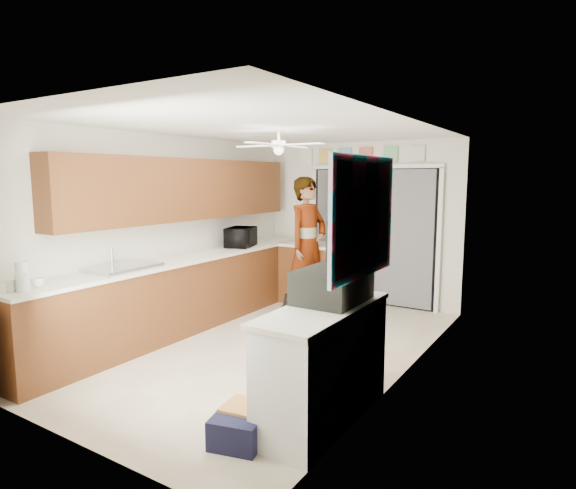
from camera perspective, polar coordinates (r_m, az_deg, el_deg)
The scene contains 41 objects.
floor at distance 5.77m, azimuth -2.16°, elevation -11.85°, with size 5.00×5.00×0.00m, color beige.
ceiling at distance 5.46m, azimuth -2.30°, elevation 13.67°, with size 5.00×5.00×0.00m, color white.
wall_back at distance 7.66m, azimuth 8.41°, elevation 2.58°, with size 3.20×3.20×0.00m, color silver.
wall_front at distance 3.72m, azimuth -24.59°, elevation -3.69°, with size 3.20×3.20×0.00m, color silver.
wall_left at distance 6.51m, azimuth -13.93°, elevation 1.50°, with size 5.00×5.00×0.00m, color silver.
wall_right at distance 4.77m, azimuth 13.84°, elevation -0.79°, with size 5.00×5.00×0.00m, color silver.
left_base_cabinets at distance 6.44m, azimuth -11.83°, elevation -5.74°, with size 0.60×4.80×0.90m, color brown.
left_countertop at distance 6.34m, azimuth -11.88°, elevation -1.62°, with size 0.62×4.80×0.04m, color white.
upper_cabinets at distance 6.50m, azimuth -11.83°, elevation 6.41°, with size 0.32×4.00×0.80m, color brown.
sink_basin at distance 5.67m, azimuth -18.93°, elevation -2.65°, with size 0.50×0.76×0.06m, color silver.
faucet at distance 5.80m, azimuth -20.16°, elevation -1.52°, with size 0.03×0.03×0.22m, color silver.
peninsula_base at distance 7.55m, azimuth 3.27°, elevation -3.57°, with size 1.00×0.60×0.90m, color brown.
peninsula_top at distance 7.47m, azimuth 3.30°, elevation -0.03°, with size 1.04×0.64×0.04m, color white.
back_opening_recess at distance 7.56m, azimuth 10.02°, elevation 0.94°, with size 2.00×0.06×2.10m, color black.
curtain_panel at distance 7.52m, azimuth 9.91°, elevation 0.91°, with size 1.90×0.03×2.05m, color slate.
door_trim_left at distance 7.97m, azimuth 3.14°, elevation 1.41°, with size 0.06×0.04×2.10m, color white.
door_trim_right at distance 7.21m, azimuth 17.46°, elevation 0.36°, with size 0.06×0.04×2.10m, color white.
door_trim_head at distance 7.47m, azimuth 10.14°, elevation 9.09°, with size 2.10×0.04×0.06m, color white.
header_frame_0 at distance 7.87m, azimuth 4.42°, elevation 10.43°, with size 0.22×0.02×0.22m, color gold.
header_frame_1 at distance 7.71m, azimuth 6.75°, elevation 10.45°, with size 0.22×0.02×0.22m, color #53A5DD.
header_frame_2 at distance 7.57m, azimuth 9.19°, elevation 10.46°, with size 0.22×0.02×0.22m, color #C65C4A.
header_frame_3 at distance 7.42m, azimuth 12.08°, elevation 10.44°, with size 0.22×0.02×0.22m, color #68B77B.
header_frame_4 at distance 7.29m, azimuth 15.08°, elevation 10.39°, with size 0.22×0.02×0.22m, color beige.
route66_sign at distance 8.04m, azimuth 2.17°, elevation 10.40°, with size 0.22×0.02×0.26m, color silver.
right_counter_base at distance 4.00m, azimuth 4.28°, elevation -14.18°, with size 0.50×1.40×0.90m, color white.
right_counter_top at distance 3.85m, azimuth 4.22°, elevation -7.66°, with size 0.54×1.44×0.04m, color white.
abstract_painting at distance 3.80m, azimuth 8.96°, elevation 3.25°, with size 0.03×1.15×0.95m, color #FF5D99.
ceiling_fan at distance 5.61m, azimuth -1.11°, elevation 11.68°, with size 1.14×1.14×0.24m, color white.
microwave at distance 7.13m, azimuth -5.61°, elevation 0.88°, with size 0.52×0.35×0.29m, color black.
cup at distance 5.06m, azimuth -27.56°, elevation -4.04°, with size 0.11×0.11×0.09m, color white.
jar_a at distance 4.93m, azimuth -28.95°, elevation -4.02°, with size 0.11×0.11×0.16m, color silver.
jar_b at distance 4.96m, azimuth -30.00°, elevation -4.28°, with size 0.07×0.07×0.11m, color silver.
paper_towel_roll at distance 5.11m, azimuth -28.99°, elevation -3.15°, with size 0.11×0.11×0.24m, color white.
suitcase at distance 3.98m, azimuth 5.28°, elevation -4.82°, with size 0.48×0.64×0.27m, color black.
suitcase_rim at distance 4.01m, azimuth 5.26°, elevation -6.35°, with size 0.44×0.58×0.02m, color yellow.
suitcase_lid at distance 4.19m, azimuth 7.12°, elevation -0.73°, with size 0.42×0.03×0.50m, color black.
cardboard_box at distance 3.89m, azimuth -4.60°, elevation -20.14°, with size 0.39×0.29×0.24m, color #CA8A3F.
navy_crate at distance 3.80m, azimuth -6.05°, elevation -21.15°, with size 0.36×0.30×0.22m, color #141533.
cabinet_door_panel at distance 6.08m, azimuth 2.20°, elevation -8.12°, with size 0.36×0.03×0.55m, color brown.
man at distance 7.02m, azimuth 2.37°, elevation -0.01°, with size 0.72×0.47×1.97m, color white.
dog at distance 6.88m, azimuth 0.79°, elevation -6.87°, with size 0.21×0.49×0.39m, color black.
Camera 1 is at (3.07, -4.48, 1.95)m, focal length 30.00 mm.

